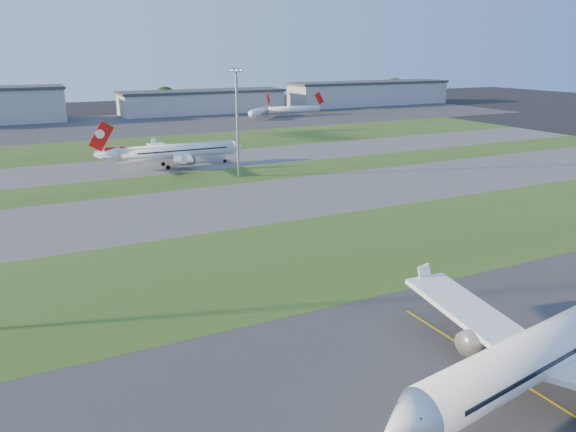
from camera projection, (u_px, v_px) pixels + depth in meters
grass_strip_a at (286, 259)px, 82.96m from camera, size 300.00×34.00×0.01m
taxiway_a at (212, 206)px, 111.23m from camera, size 300.00×32.00×0.01m
grass_strip_b at (177, 181)px, 132.65m from camera, size 300.00×18.00×0.01m
taxiway_b at (154, 165)px, 151.50m from camera, size 300.00×26.00×0.01m
grass_strip_c at (129, 147)px, 179.78m from camera, size 300.00×40.00×0.01m
apron_far at (99, 126)px, 231.19m from camera, size 400.00×80.00×0.01m
airliner_parked at (551, 347)px, 49.43m from camera, size 41.00×34.53×12.86m
airliner_taxiing at (177, 151)px, 148.37m from camera, size 37.47×31.82×11.70m
mini_jet_near at (260, 111)px, 258.45m from camera, size 20.18×22.63×9.48m
mini_jet_far at (295, 109)px, 265.52m from camera, size 28.64×4.96×9.48m
light_mast_centre at (237, 116)px, 133.24m from camera, size 3.20×0.70×25.80m
hangar_east at (203, 101)px, 279.06m from camera, size 81.60×23.00×11.20m
hangar_far_east at (369, 93)px, 321.95m from camera, size 96.90×23.00×13.20m
tree_mid_west at (38, 106)px, 256.04m from camera, size 9.90×9.90×10.80m
tree_mid_east at (165, 98)px, 284.24m from camera, size 11.55×11.55×12.60m
tree_east at (298, 95)px, 315.10m from camera, size 10.45×10.45×11.40m
tree_far_east at (395, 88)px, 348.38m from camera, size 12.65×12.65×13.80m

